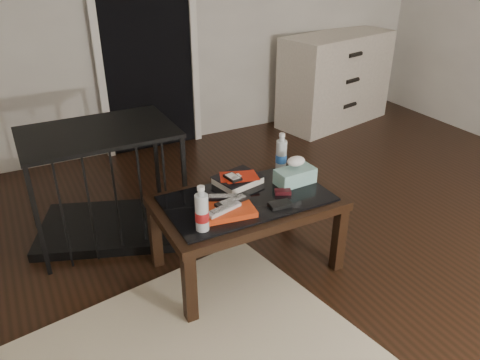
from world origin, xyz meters
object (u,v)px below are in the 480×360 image
at_px(pet_crate, 107,200).
at_px(tissue_box, 295,176).
at_px(coffee_table, 247,208).
at_px(textbook, 238,180).
at_px(water_bottle_left, 202,208).
at_px(water_bottle_right, 281,152).
at_px(dresser, 335,79).

xyz_separation_m(pet_crate, tissue_box, (0.95, -0.72, 0.28)).
xyz_separation_m(coffee_table, textbook, (0.03, 0.17, 0.09)).
bearing_deg(textbook, water_bottle_left, -149.87).
height_order(pet_crate, water_bottle_left, pet_crate).
distance_m(textbook, tissue_box, 0.33).
bearing_deg(textbook, pet_crate, 126.21).
xyz_separation_m(water_bottle_left, water_bottle_right, (0.69, 0.39, 0.00)).
height_order(coffee_table, textbook, textbook).
height_order(pet_crate, tissue_box, pet_crate).
relative_size(textbook, water_bottle_left, 1.05).
bearing_deg(tissue_box, textbook, 150.87).
distance_m(textbook, water_bottle_left, 0.52).
bearing_deg(water_bottle_right, coffee_table, -148.79).
height_order(coffee_table, water_bottle_right, water_bottle_right).
distance_m(dresser, tissue_box, 2.38).
bearing_deg(pet_crate, textbook, -20.40).
xyz_separation_m(coffee_table, water_bottle_left, (-0.34, -0.17, 0.18)).
height_order(textbook, tissue_box, tissue_box).
bearing_deg(water_bottle_right, water_bottle_left, -150.85).
xyz_separation_m(textbook, tissue_box, (0.30, -0.15, 0.02)).
xyz_separation_m(textbook, water_bottle_left, (-0.38, -0.35, 0.10)).
bearing_deg(dresser, textbook, -153.16).
xyz_separation_m(coffee_table, pet_crate, (-0.62, 0.74, -0.17)).
bearing_deg(water_bottle_right, dresser, 43.42).
height_order(coffee_table, water_bottle_left, water_bottle_left).
distance_m(coffee_table, tissue_box, 0.35).
bearing_deg(water_bottle_right, textbook, -172.82).
bearing_deg(coffee_table, tissue_box, 4.07).
distance_m(water_bottle_right, tissue_box, 0.21).
distance_m(coffee_table, textbook, 0.20).
xyz_separation_m(textbook, water_bottle_right, (0.32, 0.04, 0.10)).
bearing_deg(water_bottle_left, tissue_box, 16.36).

